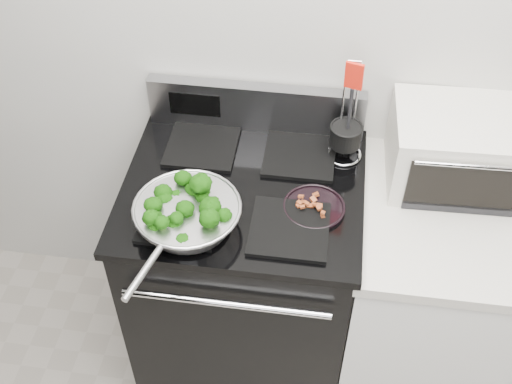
% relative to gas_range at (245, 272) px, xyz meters
% --- Properties ---
extents(back_wall, '(4.00, 0.02, 2.70)m').
position_rel_gas_range_xyz_m(back_wall, '(0.30, 0.34, 0.86)').
color(back_wall, silver).
rests_on(back_wall, ground).
extents(gas_range, '(0.79, 0.69, 1.13)m').
position_rel_gas_range_xyz_m(gas_range, '(0.00, 0.00, 0.00)').
color(gas_range, black).
rests_on(gas_range, floor).
extents(counter, '(0.62, 0.68, 0.92)m').
position_rel_gas_range_xyz_m(counter, '(0.68, -0.00, -0.03)').
color(counter, white).
rests_on(counter, floor).
extents(skillet, '(0.33, 0.52, 0.07)m').
position_rel_gas_range_xyz_m(skillet, '(-0.14, -0.20, 0.51)').
color(skillet, silver).
rests_on(skillet, gas_range).
extents(broccoli_pile, '(0.26, 0.26, 0.09)m').
position_rel_gas_range_xyz_m(broccoli_pile, '(-0.14, -0.20, 0.53)').
color(broccoli_pile, black).
rests_on(broccoli_pile, skillet).
extents(bacon_plate, '(0.20, 0.20, 0.04)m').
position_rel_gas_range_xyz_m(bacon_plate, '(0.24, -0.07, 0.48)').
color(bacon_plate, black).
rests_on(bacon_plate, gas_range).
extents(utensil_holder, '(0.13, 0.13, 0.39)m').
position_rel_gas_range_xyz_m(utensil_holder, '(0.32, 0.19, 0.53)').
color(utensil_holder, silver).
rests_on(utensil_holder, gas_range).
extents(toaster_oven, '(0.45, 0.35, 0.25)m').
position_rel_gas_range_xyz_m(toaster_oven, '(0.68, 0.17, 0.56)').
color(toaster_oven, silver).
rests_on(toaster_oven, counter).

